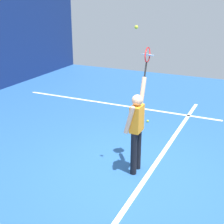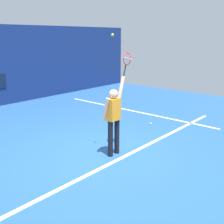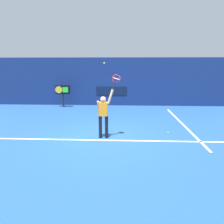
# 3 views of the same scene
# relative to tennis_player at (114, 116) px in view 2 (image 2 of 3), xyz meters

# --- Properties ---
(ground_plane) EXTENTS (18.00, 18.00, 0.00)m
(ground_plane) POSITION_rel_tennis_player_xyz_m (-0.03, 0.18, -1.01)
(ground_plane) COLOR #23518C
(court_baseline) EXTENTS (10.00, 0.10, 0.01)m
(court_baseline) POSITION_rel_tennis_player_xyz_m (-0.03, -0.31, -1.00)
(court_baseline) COLOR white
(court_baseline) RESTS_ON ground_plane
(court_sideline) EXTENTS (0.10, 7.00, 0.01)m
(court_sideline) POSITION_rel_tennis_player_xyz_m (3.76, 2.18, -1.00)
(court_sideline) COLOR white
(court_sideline) RESTS_ON ground_plane
(tennis_player) EXTENTS (0.66, 0.31, 1.98)m
(tennis_player) POSITION_rel_tennis_player_xyz_m (0.00, 0.00, 0.00)
(tennis_player) COLOR black
(tennis_player) RESTS_ON ground_plane
(tennis_racket) EXTENTS (0.39, 0.27, 0.63)m
(tennis_racket) POSITION_rel_tennis_player_xyz_m (0.49, -0.00, 1.34)
(tennis_racket) COLOR black
(tennis_ball) EXTENTS (0.07, 0.07, 0.07)m
(tennis_ball) POSITION_rel_tennis_player_xyz_m (0.04, 0.07, 1.95)
(tennis_ball) COLOR #CCE033
(spare_ball) EXTENTS (0.07, 0.07, 0.07)m
(spare_ball) POSITION_rel_tennis_player_xyz_m (2.74, 0.67, -0.98)
(spare_ball) COLOR #CCE033
(spare_ball) RESTS_ON ground_plane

